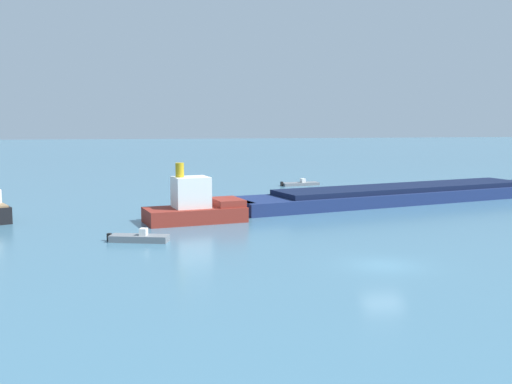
{
  "coord_description": "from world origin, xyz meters",
  "views": [
    {
      "loc": [
        -12.77,
        -36.98,
        9.15
      ],
      "look_at": [
        -4.08,
        27.76,
        1.2
      ],
      "focal_mm": 45.48,
      "sensor_mm": 36.0,
      "label": 1
    }
  ],
  "objects_px": {
    "small_motorboat": "(139,238)",
    "cargo_barge": "(422,192)",
    "tugboat": "(196,207)",
    "fishing_skiff": "(300,184)"
  },
  "relations": [
    {
      "from": "small_motorboat",
      "to": "cargo_barge",
      "type": "height_order",
      "value": "cargo_barge"
    },
    {
      "from": "tugboat",
      "to": "small_motorboat",
      "type": "distance_m",
      "value": 9.19
    },
    {
      "from": "cargo_barge",
      "to": "fishing_skiff",
      "type": "bearing_deg",
      "value": 121.94
    },
    {
      "from": "small_motorboat",
      "to": "cargo_barge",
      "type": "bearing_deg",
      "value": 32.91
    },
    {
      "from": "tugboat",
      "to": "small_motorboat",
      "type": "xyz_separation_m",
      "value": [
        -4.42,
        -7.99,
        -1.03
      ]
    },
    {
      "from": "tugboat",
      "to": "small_motorboat",
      "type": "height_order",
      "value": "tugboat"
    },
    {
      "from": "fishing_skiff",
      "to": "cargo_barge",
      "type": "height_order",
      "value": "cargo_barge"
    },
    {
      "from": "small_motorboat",
      "to": "fishing_skiff",
      "type": "height_order",
      "value": "small_motorboat"
    },
    {
      "from": "tugboat",
      "to": "small_motorboat",
      "type": "relative_size",
      "value": 1.99
    },
    {
      "from": "small_motorboat",
      "to": "cargo_barge",
      "type": "xyz_separation_m",
      "value": [
        28.66,
        18.55,
        0.64
      ]
    }
  ]
}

